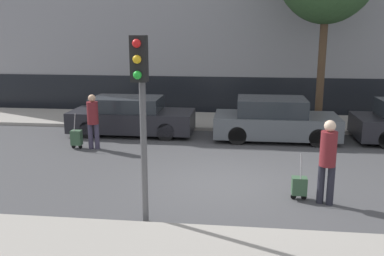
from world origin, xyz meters
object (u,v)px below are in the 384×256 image
parked_car_0 (131,117)px  trolley_left (76,138)px  parked_car_1 (275,120)px  traffic_light (141,93)px  pedestrian_left (93,118)px  trolley_right (299,186)px  pedestrian_right (328,157)px

parked_car_0 → trolley_left: 2.42m
parked_car_1 → trolley_left: (-6.20, -1.91, -0.31)m
parked_car_1 → traffic_light: bearing=-112.8°
pedestrian_left → parked_car_1: bearing=14.2°
pedestrian_left → traffic_light: 5.95m
pedestrian_left → trolley_left: size_ratio=1.53×
parked_car_1 → traffic_light: size_ratio=1.16×
trolley_right → traffic_light: size_ratio=0.30×
pedestrian_left → trolley_left: 0.83m
pedestrian_left → traffic_light: traffic_light is taller
parked_car_0 → trolley_right: 7.55m
parked_car_0 → traffic_light: (2.10, -7.07, 1.90)m
parked_car_1 → pedestrian_left: (-5.66, -1.87, 0.31)m
trolley_right → pedestrian_left: bearing=149.6°
trolley_left → parked_car_0: bearing=59.9°
parked_car_0 → pedestrian_right: size_ratio=2.37×
parked_car_0 → pedestrian_left: bearing=-107.8°
parked_car_1 → pedestrian_left: pedestrian_left is taller
pedestrian_left → trolley_left: (-0.55, -0.04, -0.62)m
pedestrian_right → parked_car_0: bearing=154.0°
parked_car_0 → pedestrian_right: pedestrian_right is taller
pedestrian_right → traffic_light: size_ratio=0.52×
parked_car_0 → pedestrian_right: 8.04m
pedestrian_right → parked_car_1: bearing=116.1°
parked_car_1 → trolley_left: 6.50m
pedestrian_left → traffic_light: size_ratio=0.48×
trolley_right → pedestrian_right: bearing=-18.7°
trolley_left → trolley_right: size_ratio=1.07×
pedestrian_right → pedestrian_left: bearing=169.2°
trolley_right → traffic_light: traffic_light is taller
parked_car_1 → pedestrian_right: pedestrian_right is taller
parked_car_1 → pedestrian_left: bearing=-161.7°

